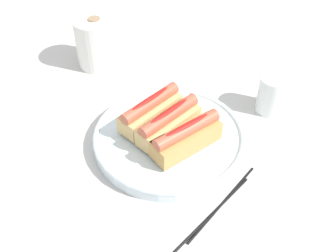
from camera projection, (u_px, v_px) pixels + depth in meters
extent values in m
plane|color=beige|center=(166.00, 139.00, 0.87)|extent=(2.40, 2.40, 0.00)
cylinder|color=silver|center=(168.00, 139.00, 0.85)|extent=(0.32, 0.32, 0.02)
torus|color=silver|center=(168.00, 135.00, 0.84)|extent=(0.32, 0.32, 0.01)
cube|color=tan|center=(186.00, 140.00, 0.80)|extent=(0.16, 0.08, 0.04)
cylinder|color=#BC563D|center=(187.00, 130.00, 0.78)|extent=(0.15, 0.05, 0.03)
ellipsoid|color=red|center=(187.00, 125.00, 0.77)|extent=(0.11, 0.03, 0.01)
cube|color=#DBB270|center=(168.00, 126.00, 0.83)|extent=(0.16, 0.10, 0.04)
cylinder|color=#BC563D|center=(168.00, 116.00, 0.81)|extent=(0.15, 0.07, 0.03)
ellipsoid|color=red|center=(168.00, 111.00, 0.80)|extent=(0.11, 0.05, 0.01)
cube|color=#DBB270|center=(151.00, 113.00, 0.86)|extent=(0.16, 0.10, 0.04)
cylinder|color=#BC563D|center=(150.00, 103.00, 0.84)|extent=(0.15, 0.08, 0.03)
ellipsoid|color=red|center=(150.00, 99.00, 0.83)|extent=(0.11, 0.05, 0.01)
cylinder|color=white|center=(272.00, 94.00, 0.91)|extent=(0.07, 0.07, 0.09)
cylinder|color=silver|center=(271.00, 101.00, 0.93)|extent=(0.06, 0.06, 0.05)
cylinder|color=white|center=(97.00, 42.00, 1.04)|extent=(0.11, 0.11, 0.13)
cylinder|color=#997A5B|center=(94.00, 19.00, 1.00)|extent=(0.03, 0.03, 0.00)
cylinder|color=black|center=(223.00, 202.00, 0.74)|extent=(0.20, 0.10, 0.01)
cylinder|color=black|center=(212.00, 213.00, 0.72)|extent=(0.21, 0.08, 0.01)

